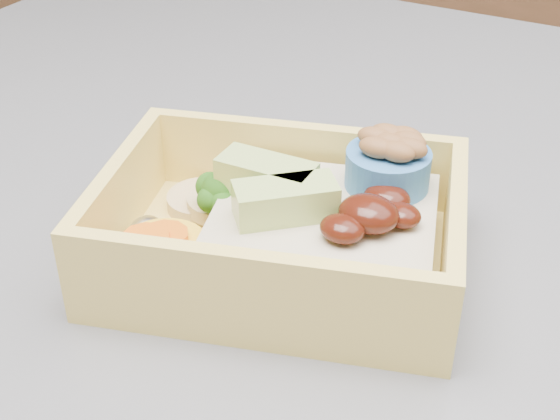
% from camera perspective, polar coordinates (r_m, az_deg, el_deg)
% --- Properties ---
extents(bento_box, '(0.22, 0.19, 0.07)m').
position_cam_1_polar(bento_box, '(0.43, 0.94, -1.33)').
color(bento_box, '#F1D163').
rests_on(bento_box, island).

